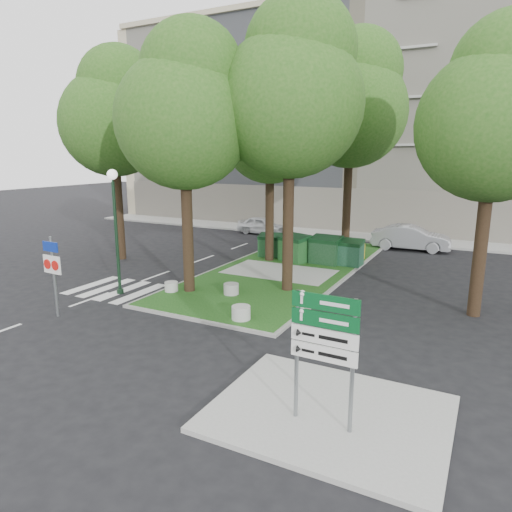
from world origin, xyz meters
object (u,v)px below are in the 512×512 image
Objects in this scene: bollard_mid at (231,289)px; tree_median_mid at (272,126)px; dumpster_d at (348,252)px; dumpster_c at (326,250)px; car_silver at (411,238)px; bollard_right at (241,313)px; tree_median_near_left at (186,107)px; dumpster_b at (294,248)px; tree_street_left at (115,113)px; litter_bin at (361,251)px; car_white at (262,225)px; tree_median_near_right at (293,89)px; bollard_left at (171,287)px; dumpster_a at (271,245)px; tree_median_far at (353,100)px; tree_street_right at (499,110)px; traffic_sign_pole at (53,266)px; directional_sign at (325,340)px; street_lamp at (115,217)px.

tree_median_mid is at bearing 100.89° from bollard_mid.
dumpster_d is at bearing 11.52° from tree_median_mid.
dumpster_c is 0.36× the size of car_silver.
dumpster_c reaches higher than bollard_right.
dumpster_d is (4.41, 7.30, -6.56)m from tree_median_near_left.
tree_street_left is at bearing -138.31° from dumpster_b.
car_white is (-8.43, 5.00, 0.10)m from litter_bin.
tree_median_near_right is 14.47× the size of litter_bin.
bollard_right is at bearing -27.75° from tree_street_left.
bollard_left is (-4.19, -2.48, -7.67)m from tree_median_near_right.
dumpster_a is 4.33m from dumpster_d.
tree_median_near_left is at bearing -111.28° from tree_median_far.
car_silver is at bearing 65.10° from litter_bin.
car_silver is (3.01, 11.17, -7.25)m from tree_median_near_right.
dumpster_d is at bearing -95.99° from litter_bin.
tree_street_right reaches higher than traffic_sign_pole.
car_white is at bearing 120.74° from directional_sign.
traffic_sign_pole is (-3.10, -10.96, -5.14)m from tree_median_mid.
litter_bin is at bearing 85.75° from dumpster_d.
car_white is at bearing 148.89° from tree_median_far.
traffic_sign_pole is at bearing -173.85° from car_white.
dumpster_c is at bearing 12.33° from tree_median_mid.
dumpster_d is 0.32× the size of car_silver.
tree_median_far reaches higher than dumpster_d.
tree_street_right is at bearing -21.80° from tree_median_mid.
tree_median_mid is at bearing 85.60° from tree_median_near_left.
tree_median_mid reaches higher than directional_sign.
tree_street_right is 10.93m from litter_bin.
dumpster_b is 3.68m from litter_bin.
bollard_right is at bearing -20.15° from bollard_left.
dumpster_d is 0.52× the size of directional_sign.
tree_median_far is at bearing -118.75° from car_white.
litter_bin is at bearing 7.97° from dumpster_a.
litter_bin is (5.28, 9.53, 0.20)m from bollard_left.
dumpster_a is at bearing 128.54° from car_silver.
directional_sign is (7.43, -13.07, -4.99)m from tree_median_mid.
dumpster_c is (3.28, 7.11, -6.51)m from tree_median_near_left.
tree_street_right is at bearing -36.49° from dumpster_d.
tree_median_mid reaches higher than bollard_left.
tree_street_right is 10.56m from dumpster_c.
traffic_sign_pole is (-2.60, -4.46, -5.48)m from tree_median_near_left.
traffic_sign_pole is 0.79× the size of car_white.
street_lamp is 17.35m from car_silver.
tree_median_near_left reaches higher than car_silver.
bollard_left is at bearing -32.22° from tree_street_left.
directional_sign reaches higher than dumpster_d.
car_silver is at bearing 52.56° from tree_median_far.
traffic_sign_pole reaches higher than car_silver.
directional_sign is at bearing -62.69° from tree_median_near_right.
car_white is at bearing 114.36° from bollard_right.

